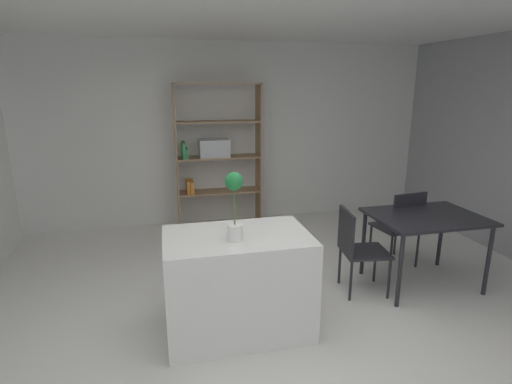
# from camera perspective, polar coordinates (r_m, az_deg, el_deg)

# --- Properties ---
(ground_plane) EXTENTS (9.55, 9.55, 0.00)m
(ground_plane) POSITION_cam_1_polar(r_m,az_deg,el_deg) (3.73, 1.21, -19.50)
(ground_plane) COLOR silver
(back_partition) EXTENTS (6.94, 0.06, 2.76)m
(back_partition) POSITION_cam_1_polar(r_m,az_deg,el_deg) (6.29, -6.07, 8.11)
(back_partition) COLOR silver
(back_partition) RESTS_ON ground_plane
(kitchen_island) EXTENTS (1.24, 0.79, 0.89)m
(kitchen_island) POSITION_cam_1_polar(r_m,az_deg,el_deg) (3.59, -2.62, -12.76)
(kitchen_island) COLOR white
(kitchen_island) RESTS_ON ground_plane
(potted_plant_on_island) EXTENTS (0.15, 0.15, 0.57)m
(potted_plant_on_island) POSITION_cam_1_polar(r_m,az_deg,el_deg) (3.19, -3.07, -1.39)
(potted_plant_on_island) COLOR white
(potted_plant_on_island) RESTS_ON kitchen_island
(open_bookshelf) EXTENTS (1.26, 0.36, 2.15)m
(open_bookshelf) POSITION_cam_1_polar(r_m,az_deg,el_deg) (6.02, -5.85, 5.17)
(open_bookshelf) COLOR #997551
(open_bookshelf) RESTS_ON ground_plane
(dining_table) EXTENTS (1.13, 0.85, 0.79)m
(dining_table) POSITION_cam_1_polar(r_m,az_deg,el_deg) (4.62, 22.98, -4.03)
(dining_table) COLOR #232328
(dining_table) RESTS_ON ground_plane
(dining_chair_island_side) EXTENTS (0.51, 0.49, 0.89)m
(dining_chair_island_side) POSITION_cam_1_polar(r_m,az_deg,el_deg) (4.29, 14.02, -7.25)
(dining_chair_island_side) COLOR #232328
(dining_chair_island_side) RESTS_ON ground_plane
(dining_chair_far) EXTENTS (0.50, 0.51, 0.94)m
(dining_chair_far) POSITION_cam_1_polar(r_m,az_deg,el_deg) (5.01, 19.98, -4.10)
(dining_chair_far) COLOR #232328
(dining_chair_far) RESTS_ON ground_plane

